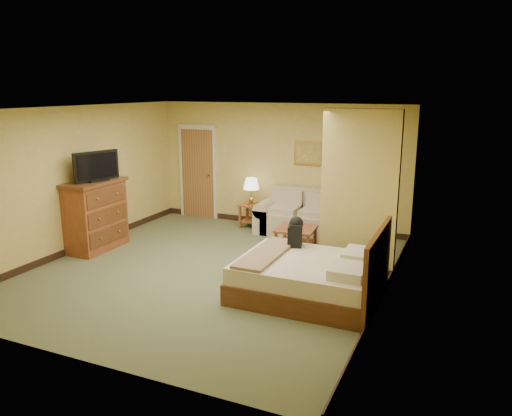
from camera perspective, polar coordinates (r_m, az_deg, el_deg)
The scene contains 17 objects.
floor at distance 8.23m, azimuth -5.06°, elevation -7.12°, with size 6.00×6.00×0.00m, color #555A3A.
ceiling at distance 7.71m, azimuth -5.47°, elevation 11.27°, with size 6.00×6.00×0.00m, color white.
back_wall at distance 10.55m, azimuth 2.65°, elevation 4.84°, with size 5.50×0.02×2.60m, color tan.
left_wall at distance 9.49m, azimuth -19.99°, elevation 3.04°, with size 0.02×6.00×2.60m, color tan.
right_wall at distance 6.99m, azimuth 14.89°, elevation -0.15°, with size 0.02×6.00×2.60m, color tan.
partition at distance 7.98m, azimuth 11.71°, elevation 1.71°, with size 1.20×0.15×2.60m, color tan.
door at distance 11.40m, azimuth -6.64°, elevation 4.06°, with size 0.94×0.16×2.10m.
baseboard at distance 10.80m, azimuth 2.56°, elevation -1.68°, with size 5.50×0.02×0.12m, color black.
loveseat at distance 10.14m, azimuth 5.23°, elevation -1.36°, with size 1.80×0.84×0.91m.
side_table at distance 10.61m, azimuth -0.53°, elevation -0.44°, with size 0.46×0.46×0.50m.
table_lamp at distance 10.48m, azimuth -0.54°, elevation 2.72°, with size 0.34×0.34×0.56m.
coffee_table at distance 9.08m, azimuth 4.59°, elevation -3.02°, with size 0.73×0.73×0.44m.
wall_picture at distance 10.26m, azimuth 6.10°, elevation 6.22°, with size 0.64×0.04×0.50m.
dresser at distance 9.55m, azimuth -17.85°, elevation -0.75°, with size 0.63×1.20×1.28m.
tv at distance 9.31m, azimuth -17.78°, elevation 4.48°, with size 0.32×0.86×0.54m.
bed at distance 7.16m, azimuth 6.51°, elevation -7.88°, with size 1.98×1.69×1.09m.
backpack at distance 7.65m, azimuth 4.62°, elevation -2.58°, with size 0.24×0.31×0.47m.
Camera 1 is at (3.74, -6.73, 2.91)m, focal length 35.00 mm.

